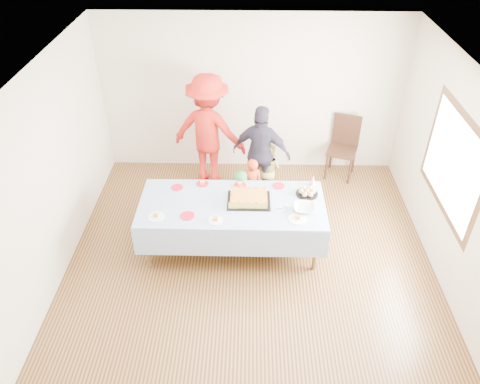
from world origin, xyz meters
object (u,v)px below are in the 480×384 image
object	(u,v)px
party_table	(232,207)
dining_chair	(344,143)
birthday_cake	(249,198)
adult_left	(209,131)

from	to	relation	value
party_table	dining_chair	world-z (taller)	dining_chair
party_table	birthday_cake	bearing A→B (deg)	13.07
birthday_cake	adult_left	distance (m)	1.79
birthday_cake	adult_left	size ratio (longest dim) A/B	0.30
party_table	birthday_cake	world-z (taller)	birthday_cake
party_table	birthday_cake	distance (m)	0.25
birthday_cake	dining_chair	distance (m)	2.52
party_table	dining_chair	size ratio (longest dim) A/B	2.33
birthday_cake	party_table	bearing A→B (deg)	-166.93
adult_left	party_table	bearing A→B (deg)	121.03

